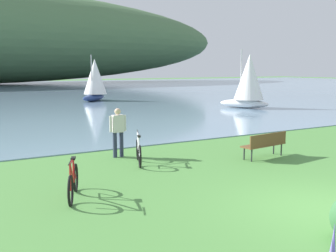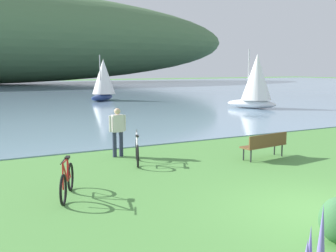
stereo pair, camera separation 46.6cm
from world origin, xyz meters
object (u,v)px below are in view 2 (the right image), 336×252
at_px(sailboat_nearest_to_shore, 256,81).
at_px(sailboat_mid_bay, 103,79).
at_px(park_bench_near_camera, 265,144).
at_px(bicycle_leaning_near_bench, 67,181).
at_px(person_at_shoreline, 118,129).
at_px(bicycle_beside_path, 137,151).

bearing_deg(sailboat_nearest_to_shore, sailboat_mid_bay, 123.47).
relative_size(park_bench_near_camera, sailboat_nearest_to_shore, 0.41).
distance_m(bicycle_leaning_near_bench, person_at_shoreline, 4.41).
relative_size(person_at_shoreline, sailboat_nearest_to_shore, 0.38).
bearing_deg(person_at_shoreline, bicycle_beside_path, -79.33).
distance_m(bicycle_leaning_near_bench, sailboat_nearest_to_shore, 22.26).
bearing_deg(bicycle_leaning_near_bench, person_at_shoreline, 54.30).
height_order(bicycle_beside_path, person_at_shoreline, person_at_shoreline).
bearing_deg(sailboat_mid_bay, park_bench_near_camera, -95.21).
relative_size(bicycle_leaning_near_bench, person_at_shoreline, 0.98).
height_order(park_bench_near_camera, person_at_shoreline, person_at_shoreline).
distance_m(park_bench_near_camera, sailboat_nearest_to_shore, 16.68).
distance_m(person_at_shoreline, sailboat_mid_bay, 23.55).
distance_m(bicycle_beside_path, sailboat_mid_bay, 24.68).
height_order(bicycle_leaning_near_bench, sailboat_nearest_to_shore, sailboat_nearest_to_shore).
bearing_deg(bicycle_leaning_near_bench, sailboat_mid_bay, 70.57).
height_order(person_at_shoreline, sailboat_mid_bay, sailboat_mid_bay).
xyz_separation_m(bicycle_leaning_near_bench, bicycle_beside_path, (2.78, 2.34, 0.00)).
xyz_separation_m(bicycle_leaning_near_bench, sailboat_nearest_to_shore, (17.26, 13.94, 1.74)).
bearing_deg(park_bench_near_camera, bicycle_leaning_near_bench, -172.11).
bearing_deg(bicycle_leaning_near_bench, sailboat_nearest_to_shore, 38.93).
distance_m(bicycle_leaning_near_bench, sailboat_mid_bay, 27.74).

